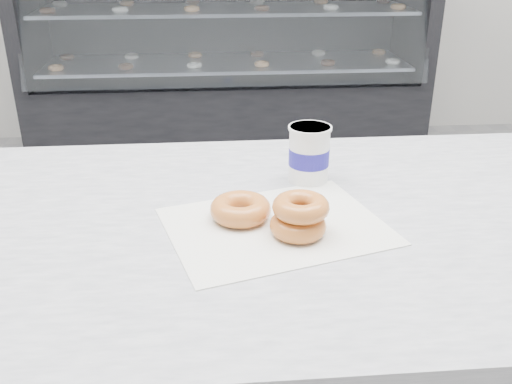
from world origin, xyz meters
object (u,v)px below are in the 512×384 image
(donut_stack, at_px, (299,216))
(donut_single, at_px, (240,209))
(display_case, at_px, (227,77))
(coffee_cup, at_px, (309,153))

(donut_stack, bearing_deg, donut_single, 145.78)
(display_case, xyz_separation_m, donut_stack, (0.01, -2.79, 0.44))
(display_case, bearing_deg, donut_stack, -89.80)
(display_case, bearing_deg, donut_single, -91.64)
(donut_single, distance_m, donut_stack, 0.11)
(display_case, distance_m, donut_single, 2.76)
(display_case, height_order, donut_stack, display_case)
(display_case, relative_size, donut_single, 23.71)
(display_case, bearing_deg, coffee_cup, -88.66)
(display_case, xyz_separation_m, coffee_cup, (0.06, -2.58, 0.46))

